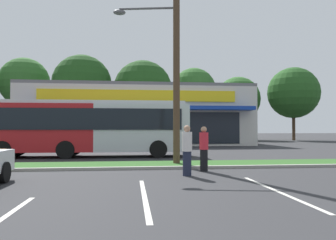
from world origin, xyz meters
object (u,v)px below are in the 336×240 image
pedestrian_near_bench (204,149)px  utility_pole (173,48)px  city_bus (86,127)px  pedestrian_by_pole (187,150)px  car_1 (137,140)px

pedestrian_near_bench → utility_pole: bearing=141.9°
utility_pole → city_bus: 7.65m
pedestrian_by_pole → utility_pole: bearing=-48.0°
utility_pole → car_1: bearing=97.2°
pedestrian_near_bench → pedestrian_by_pole: bearing=-100.1°
utility_pole → city_bus: utility_pole is taller
city_bus → car_1: (3.10, 6.26, -0.98)m
city_bus → pedestrian_by_pole: bearing=-60.4°
pedestrian_near_bench → car_1: bearing=126.8°
car_1 → utility_pole: bearing=97.2°
car_1 → pedestrian_by_pole: bearing=96.0°
car_1 → pedestrian_near_bench: pedestrian_near_bench is taller
pedestrian_near_bench → city_bus: bearing=154.4°
utility_pole → pedestrian_by_pole: size_ratio=5.59×
car_1 → pedestrian_near_bench: size_ratio=2.53×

